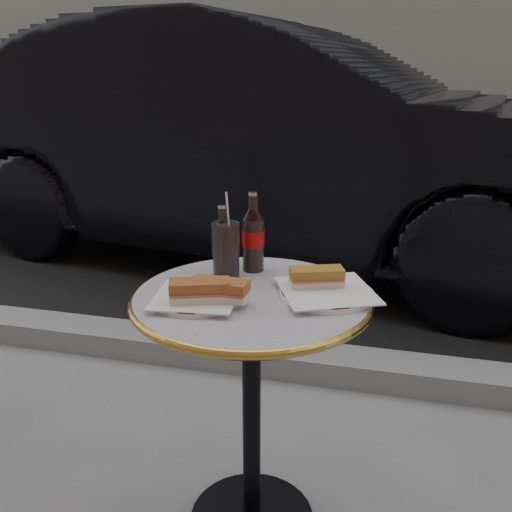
% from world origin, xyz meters
% --- Properties ---
extents(asphalt_road, '(40.00, 8.00, 0.00)m').
position_xyz_m(asphalt_road, '(0.00, 5.00, 0.00)').
color(asphalt_road, black).
rests_on(asphalt_road, ground).
extents(curb, '(40.00, 0.20, 0.12)m').
position_xyz_m(curb, '(0.00, 0.90, 0.05)').
color(curb, gray).
rests_on(curb, ground).
extents(bistro_table, '(0.62, 0.62, 0.73)m').
position_xyz_m(bistro_table, '(0.00, 0.00, 0.37)').
color(bistro_table, '#BAB2C4').
rests_on(bistro_table, ground).
extents(plate_left, '(0.23, 0.23, 0.01)m').
position_xyz_m(plate_left, '(-0.12, -0.08, 0.74)').
color(plate_left, silver).
rests_on(plate_left, bistro_table).
extents(plate_right, '(0.29, 0.29, 0.01)m').
position_xyz_m(plate_right, '(0.19, 0.04, 0.74)').
color(plate_right, white).
rests_on(plate_right, bistro_table).
extents(sandwich_left_a, '(0.16, 0.11, 0.05)m').
position_xyz_m(sandwich_left_a, '(-0.10, -0.10, 0.77)').
color(sandwich_left_a, '#9B5527').
rests_on(sandwich_left_a, plate_left).
extents(sandwich_left_b, '(0.14, 0.07, 0.05)m').
position_xyz_m(sandwich_left_b, '(-0.06, -0.08, 0.77)').
color(sandwich_left_b, '#A05A28').
rests_on(sandwich_left_b, plate_left).
extents(sandwich_right, '(0.15, 0.11, 0.05)m').
position_xyz_m(sandwich_right, '(0.16, 0.06, 0.77)').
color(sandwich_right, '#A26E29').
rests_on(sandwich_right, plate_right).
extents(cola_bottle_left, '(0.07, 0.07, 0.20)m').
position_xyz_m(cola_bottle_left, '(-0.11, 0.12, 0.83)').
color(cola_bottle_left, black).
rests_on(cola_bottle_left, bistro_table).
extents(cola_bottle_right, '(0.08, 0.08, 0.23)m').
position_xyz_m(cola_bottle_right, '(-0.04, 0.18, 0.85)').
color(cola_bottle_right, black).
rests_on(cola_bottle_right, bistro_table).
extents(cola_glass, '(0.10, 0.10, 0.16)m').
position_xyz_m(cola_glass, '(-0.10, 0.11, 0.81)').
color(cola_glass, black).
rests_on(cola_glass, bistro_table).
extents(parked_car, '(2.46, 5.04, 1.59)m').
position_xyz_m(parked_car, '(-0.51, 2.48, 0.79)').
color(parked_car, black).
rests_on(parked_car, ground).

